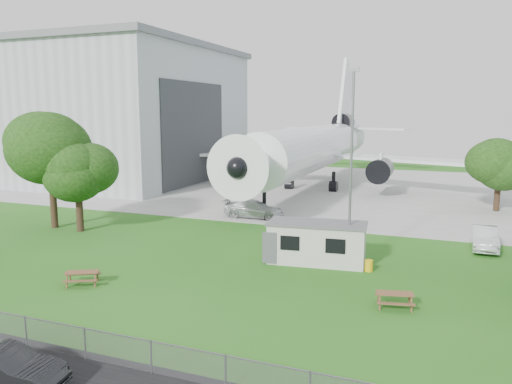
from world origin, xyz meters
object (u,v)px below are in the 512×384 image
(hangar, at_px, (78,113))
(airliner, at_px, (313,147))
(picnic_west, at_px, (83,285))
(picnic_east, at_px, (394,307))
(site_cabin, at_px, (317,242))
(car_centre_sedan, at_px, (1,369))

(hangar, relative_size, airliner, 0.90)
(picnic_west, distance_m, picnic_east, 16.82)
(site_cabin, distance_m, car_centre_sedan, 19.48)
(site_cabin, distance_m, picnic_east, 8.11)
(hangar, distance_m, site_cabin, 53.94)
(hangar, bearing_deg, site_cabin, -34.08)
(airliner, relative_size, site_cabin, 6.94)
(airliner, distance_m, picnic_east, 38.49)
(hangar, relative_size, site_cabin, 6.25)
(hangar, xyz_separation_m, car_centre_sedan, (37.71, -48.25, -8.67))
(hangar, height_order, picnic_west, hangar)
(airliner, xyz_separation_m, site_cabin, (8.20, -29.74, -3.96))
(airliner, relative_size, picnic_west, 26.52)
(hangar, xyz_separation_m, site_cabin, (44.17, -29.88, -8.09))
(hangar, xyz_separation_m, picnic_west, (33.05, -38.70, -9.41))
(hangar, height_order, picnic_east, hangar)
(picnic_west, height_order, picnic_east, same)
(site_cabin, relative_size, picnic_east, 3.82)
(airliner, xyz_separation_m, picnic_west, (-2.92, -38.56, -5.27))
(picnic_west, bearing_deg, airliner, 57.45)
(car_centre_sedan, bearing_deg, hangar, 28.76)
(hangar, distance_m, picnic_west, 51.76)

